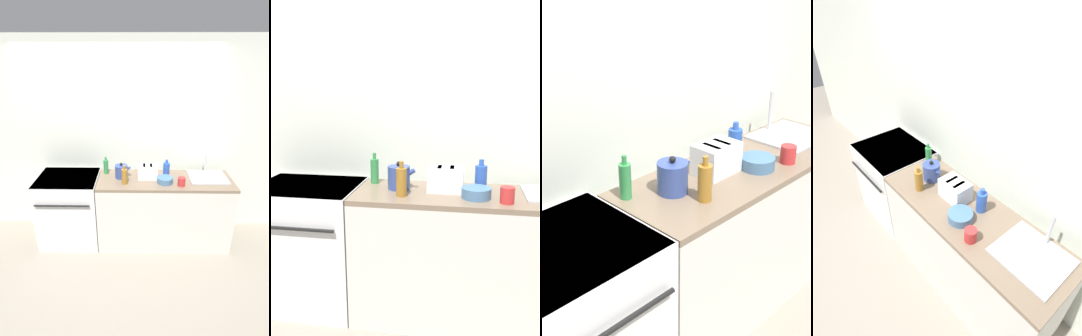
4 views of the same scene
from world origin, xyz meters
TOP-DOWN VIEW (x-y plane):
  - ground_plane at (0.00, 0.00)m, footprint 12.00×12.00m
  - wall_back at (0.00, 0.71)m, footprint 8.00×0.05m
  - stove at (-0.64, 0.33)m, footprint 0.78×0.69m
  - counter_block at (0.60, 0.29)m, footprint 1.69×0.59m
  - kettle at (0.05, 0.34)m, footprint 0.20×0.16m
  - toaster at (0.38, 0.33)m, footprint 0.24×0.17m
  - bottle_green at (-0.16, 0.46)m, footprint 0.06×0.06m
  - bottle_amber at (0.10, 0.17)m, footprint 0.07×0.07m
  - bottle_blue at (0.62, 0.40)m, footprint 0.08×0.08m
  - cup_red at (0.78, 0.13)m, footprint 0.09×0.09m
  - bowl at (0.59, 0.20)m, footprint 0.19×0.19m

SIDE VIEW (x-z plane):
  - ground_plane at x=0.00m, z-range 0.00..0.00m
  - counter_block at x=0.60m, z-range 0.00..0.93m
  - stove at x=-0.64m, z-range 0.01..0.94m
  - bowl at x=0.59m, z-range 0.93..1.00m
  - cup_red at x=0.78m, z-range 0.93..1.03m
  - kettle at x=0.05m, z-range 0.91..1.11m
  - toaster at x=0.38m, z-range 0.93..1.10m
  - bottle_blue at x=0.62m, z-range 0.91..1.13m
  - bottle_green at x=-0.16m, z-range 0.91..1.14m
  - bottle_amber at x=0.10m, z-range 0.91..1.15m
  - wall_back at x=0.00m, z-range 0.00..2.60m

